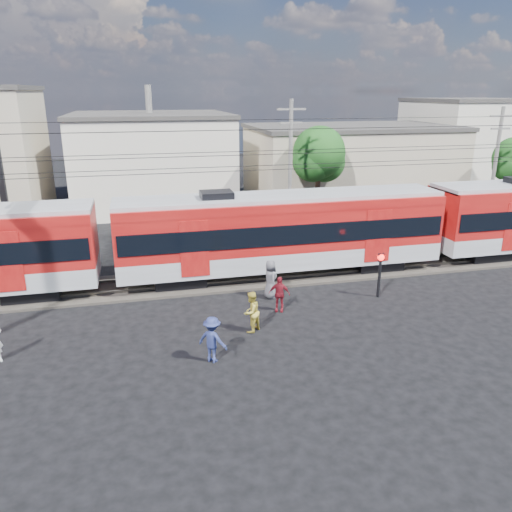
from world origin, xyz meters
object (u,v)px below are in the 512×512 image
at_px(commuter_train, 286,230).
at_px(pedestrian_c, 212,340).
at_px(crossing_signal, 380,267).
at_px(car_silver, 486,218).

relative_size(commuter_train, pedestrian_c, 30.30).
bearing_deg(crossing_signal, car_silver, 36.65).
xyz_separation_m(pedestrian_c, car_silver, (21.02, 13.43, -0.16)).
distance_m(pedestrian_c, crossing_signal, 9.08).
height_order(commuter_train, crossing_signal, commuter_train).
height_order(car_silver, crossing_signal, crossing_signal).
bearing_deg(pedestrian_c, crossing_signal, -116.41).
distance_m(car_silver, crossing_signal, 16.01).
xyz_separation_m(commuter_train, car_silver, (16.15, 5.82, -1.73)).
xyz_separation_m(car_silver, crossing_signal, (-12.83, -9.54, 0.78)).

